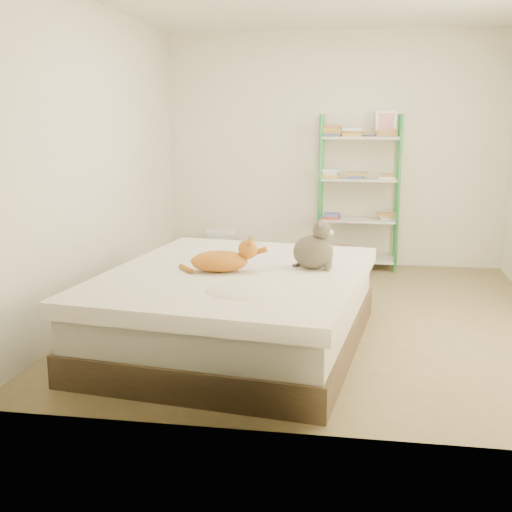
% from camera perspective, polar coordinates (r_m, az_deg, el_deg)
% --- Properties ---
extents(room, '(3.81, 4.21, 2.61)m').
position_cam_1_polar(room, '(5.29, 5.96, 8.18)').
color(room, '#8E7B50').
rests_on(room, ground).
extents(bed, '(2.07, 2.45, 0.57)m').
position_cam_1_polar(bed, '(4.76, -1.76, -4.65)').
color(bed, brown).
rests_on(bed, ground).
extents(orange_cat, '(0.53, 0.36, 0.20)m').
position_cam_1_polar(orange_cat, '(4.63, -3.28, -0.22)').
color(orange_cat, '#C17D20').
rests_on(orange_cat, bed).
extents(grey_cat, '(0.35, 0.31, 0.36)m').
position_cam_1_polar(grey_cat, '(4.72, 5.11, 1.01)').
color(grey_cat, brown).
rests_on(grey_cat, bed).
extents(shelf_unit, '(0.88, 0.36, 1.74)m').
position_cam_1_polar(shelf_unit, '(7.19, 9.17, 6.12)').
color(shelf_unit, green).
rests_on(shelf_unit, ground).
extents(cardboard_box, '(0.49, 0.47, 0.39)m').
position_cam_1_polar(cardboard_box, '(6.77, 6.59, -0.61)').
color(cardboard_box, '#8F654E').
rests_on(cardboard_box, ground).
extents(white_bin, '(0.38, 0.35, 0.39)m').
position_cam_1_polar(white_bin, '(7.43, -3.11, 0.80)').
color(white_bin, silver).
rests_on(white_bin, ground).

